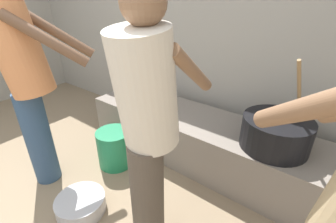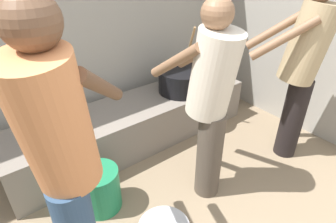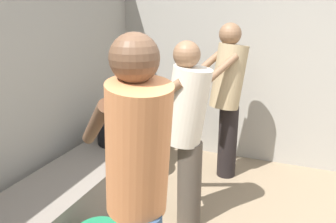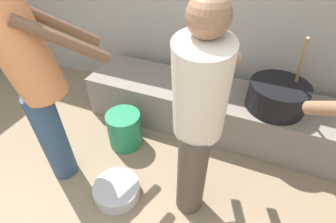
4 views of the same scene
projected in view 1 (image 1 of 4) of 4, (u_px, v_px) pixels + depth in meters
block_enclosure_rear at (174, 24)px, 2.59m from camera, size 5.17×0.20×2.33m
hearth_ledge at (207, 142)px, 2.21m from camera, size 2.49×0.60×0.44m
cooking_pot_main at (276, 133)px, 1.72m from camera, size 0.49×0.49×0.69m
cook_in_orange_shirt at (25, 72)px, 1.69m from camera, size 0.70×0.72×1.67m
cook_in_cream_shirt at (148, 121)px, 1.22m from camera, size 0.39×0.68×1.54m
bucket_green_plastic at (115, 148)px, 2.21m from camera, size 0.31×0.31×0.35m
metal_mixing_bowl at (81, 204)px, 1.76m from camera, size 0.36×0.36×0.11m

